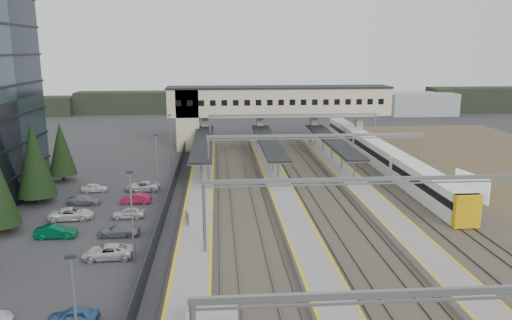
{
  "coord_description": "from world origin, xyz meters",
  "views": [
    {
      "loc": [
        -0.75,
        -48.23,
        17.9
      ],
      "look_at": [
        4.07,
        13.54,
        4.0
      ],
      "focal_mm": 35.0,
      "sensor_mm": 36.0,
      "label": 1
    }
  ],
  "objects": [
    {
      "name": "ground",
      "position": [
        0.0,
        0.0,
        0.0
      ],
      "size": [
        220.0,
        220.0,
        0.0
      ],
      "primitive_type": "plane",
      "color": "#2B2B2D",
      "rests_on": "ground"
    },
    {
      "name": "car_park",
      "position": [
        -13.17,
        -5.62,
        0.6
      ],
      "size": [
        10.71,
        44.67,
        1.29
      ],
      "color": "#AFAFB3",
      "rests_on": "ground"
    },
    {
      "name": "lampposts",
      "position": [
        -8.0,
        1.25,
        4.34
      ],
      "size": [
        0.5,
        53.25,
        8.07
      ],
      "color": "gray",
      "rests_on": "ground"
    },
    {
      "name": "fence",
      "position": [
        -6.5,
        5.0,
        1.0
      ],
      "size": [
        0.08,
        90.0,
        2.0
      ],
      "color": "#26282B",
      "rests_on": "ground"
    },
    {
      "name": "relay_cabin_far",
      "position": [
        -2.78,
        -0.61,
        1.05
      ],
      "size": [
        2.71,
        2.44,
        2.11
      ],
      "color": "gray",
      "rests_on": "ground"
    },
    {
      "name": "rail_corridor",
      "position": [
        9.34,
        5.0,
        0.29
      ],
      "size": [
        34.0,
        90.0,
        0.92
      ],
      "color": "#3A352D",
      "rests_on": "ground"
    },
    {
      "name": "canopies",
      "position": [
        7.0,
        27.0,
        3.92
      ],
      "size": [
        23.1,
        30.0,
        3.28
      ],
      "color": "black",
      "rests_on": "ground"
    },
    {
      "name": "footbridge",
      "position": [
        7.7,
        42.0,
        7.93
      ],
      "size": [
        40.4,
        6.4,
        11.2
      ],
      "color": "#B1A78C",
      "rests_on": "ground"
    },
    {
      "name": "gantries",
      "position": [
        12.0,
        3.0,
        6.0
      ],
      "size": [
        28.4,
        62.28,
        7.17
      ],
      "color": "gray",
      "rests_on": "ground"
    },
    {
      "name": "train",
      "position": [
        24.0,
        25.27,
        1.94
      ],
      "size": [
        2.71,
        56.67,
        3.41
      ],
      "color": "white",
      "rests_on": "ground"
    },
    {
      "name": "billboard",
      "position": [
        26.77,
        2.17,
        3.06
      ],
      "size": [
        1.18,
        5.45,
        4.6
      ],
      "color": "gray",
      "rests_on": "ground"
    },
    {
      "name": "treeline_far",
      "position": [
        23.81,
        92.28,
        2.95
      ],
      "size": [
        170.0,
        19.0,
        7.0
      ],
      "color": "black",
      "rests_on": "ground"
    }
  ]
}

